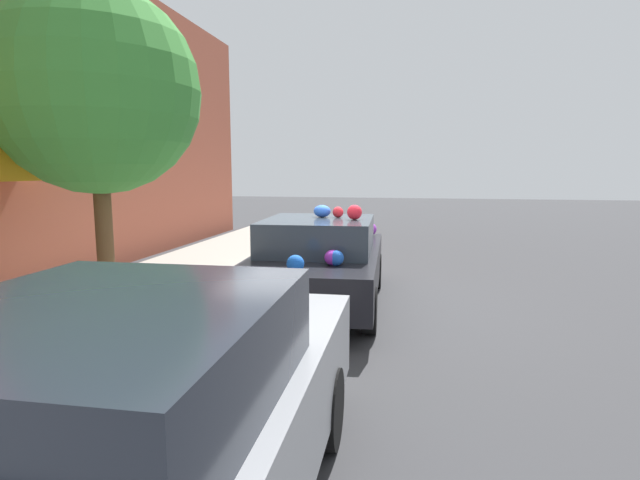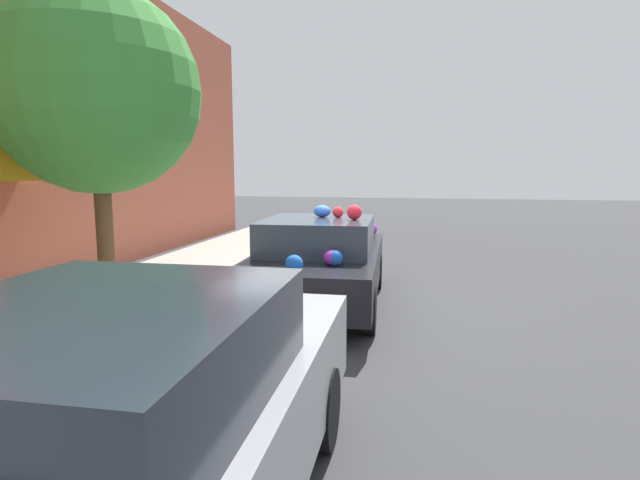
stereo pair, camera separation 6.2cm
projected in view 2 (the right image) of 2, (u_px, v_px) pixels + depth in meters
ground_plane at (317, 305)px, 7.66m from camera, size 60.00×60.00×0.00m
sidewalk_curb at (156, 293)px, 8.19m from camera, size 24.00×3.20×0.10m
building_facade at (18, 111)px, 8.06m from camera, size 18.00×1.20×6.12m
street_tree at (96, 92)px, 6.92m from camera, size 2.87×2.87×4.48m
fire_hydrant at (122, 317)px, 5.48m from camera, size 0.20×0.20×0.70m
art_car at (320, 260)px, 7.54m from camera, size 4.10×1.96×1.56m
parked_car_plain at (118, 433)px, 2.50m from camera, size 4.16×1.88×1.46m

